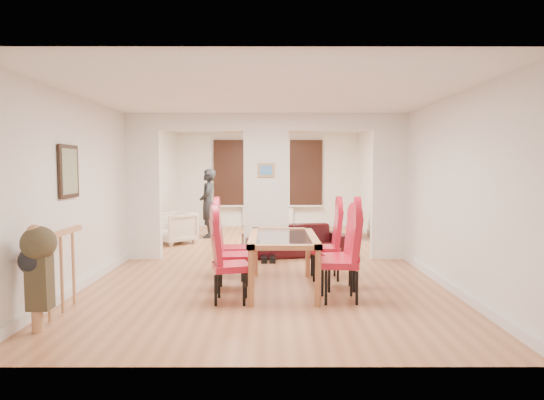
{
  "coord_description": "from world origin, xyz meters",
  "views": [
    {
      "loc": [
        0.09,
        -8.15,
        1.65
      ],
      "look_at": [
        0.11,
        0.6,
        1.02
      ],
      "focal_mm": 30.0,
      "sensor_mm": 36.0,
      "label": 1
    }
  ],
  "objects_px": {
    "sofa": "(295,240)",
    "coffee_table": "(275,231)",
    "dining_chair_rc": "(325,243)",
    "person": "(208,203)",
    "dining_chair_lc": "(231,243)",
    "bottle": "(284,221)",
    "dining_table": "(283,263)",
    "television": "(352,225)",
    "dining_chair_lb": "(233,250)",
    "bowl": "(270,226)",
    "dining_chair_la": "(231,260)",
    "armchair": "(175,228)",
    "dining_chair_ra": "(339,256)",
    "dining_chair_rb": "(340,252)"
  },
  "relations": [
    {
      "from": "sofa",
      "to": "coffee_table",
      "type": "height_order",
      "value": "sofa"
    },
    {
      "from": "dining_chair_rc",
      "to": "person",
      "type": "bearing_deg",
      "value": 120.72
    },
    {
      "from": "dining_chair_lc",
      "to": "bottle",
      "type": "distance_m",
      "value": 4.35
    },
    {
      "from": "dining_table",
      "to": "dining_chair_lc",
      "type": "bearing_deg",
      "value": 141.37
    },
    {
      "from": "coffee_table",
      "to": "dining_chair_rc",
      "type": "bearing_deg",
      "value": -80.54
    },
    {
      "from": "dining_chair_rc",
      "to": "television",
      "type": "xyz_separation_m",
      "value": [
        1.12,
        3.99,
        -0.25
      ]
    },
    {
      "from": "dining_chair_lb",
      "to": "coffee_table",
      "type": "distance_m",
      "value": 4.95
    },
    {
      "from": "sofa",
      "to": "person",
      "type": "bearing_deg",
      "value": 119.81
    },
    {
      "from": "bowl",
      "to": "dining_table",
      "type": "bearing_deg",
      "value": -87.8
    },
    {
      "from": "dining_chair_la",
      "to": "dining_chair_lc",
      "type": "bearing_deg",
      "value": 80.8
    },
    {
      "from": "dining_chair_lb",
      "to": "person",
      "type": "distance_m",
      "value": 4.73
    },
    {
      "from": "armchair",
      "to": "person",
      "type": "xyz_separation_m",
      "value": [
        0.6,
        0.85,
        0.46
      ]
    },
    {
      "from": "bowl",
      "to": "armchair",
      "type": "bearing_deg",
      "value": -151.77
    },
    {
      "from": "coffee_table",
      "to": "bowl",
      "type": "relative_size",
      "value": 4.51
    },
    {
      "from": "dining_chair_la",
      "to": "dining_chair_rc",
      "type": "height_order",
      "value": "dining_chair_rc"
    },
    {
      "from": "dining_chair_rc",
      "to": "sofa",
      "type": "height_order",
      "value": "dining_chair_rc"
    },
    {
      "from": "sofa",
      "to": "person",
      "type": "xyz_separation_m",
      "value": [
        -1.93,
        2.19,
        0.52
      ]
    },
    {
      "from": "dining_table",
      "to": "dining_chair_ra",
      "type": "relative_size",
      "value": 1.41
    },
    {
      "from": "dining_chair_rc",
      "to": "armchair",
      "type": "xyz_separation_m",
      "value": [
        -2.88,
        3.15,
        -0.19
      ]
    },
    {
      "from": "television",
      "to": "bowl",
      "type": "height_order",
      "value": "television"
    },
    {
      "from": "sofa",
      "to": "bottle",
      "type": "height_order",
      "value": "sofa"
    },
    {
      "from": "sofa",
      "to": "coffee_table",
      "type": "relative_size",
      "value": 2.14
    },
    {
      "from": "sofa",
      "to": "dining_chair_rb",
      "type": "bearing_deg",
      "value": -90.15
    },
    {
      "from": "dining_chair_ra",
      "to": "sofa",
      "type": "distance_m",
      "value": 2.96
    },
    {
      "from": "dining_chair_lb",
      "to": "dining_chair_rc",
      "type": "bearing_deg",
      "value": 21.83
    },
    {
      "from": "dining_chair_rc",
      "to": "bottle",
      "type": "bearing_deg",
      "value": 97.58
    },
    {
      "from": "dining_table",
      "to": "dining_chair_ra",
      "type": "distance_m",
      "value": 0.86
    },
    {
      "from": "dining_chair_ra",
      "to": "dining_chair_rb",
      "type": "xyz_separation_m",
      "value": [
        0.09,
        0.53,
        -0.05
      ]
    },
    {
      "from": "dining_chair_lc",
      "to": "dining_chair_rb",
      "type": "bearing_deg",
      "value": -22.92
    },
    {
      "from": "dining_chair_lc",
      "to": "dining_chair_ra",
      "type": "distance_m",
      "value": 1.8
    },
    {
      "from": "dining_chair_rc",
      "to": "television",
      "type": "distance_m",
      "value": 4.15
    },
    {
      "from": "dining_table",
      "to": "armchair",
      "type": "relative_size",
      "value": 2.11
    },
    {
      "from": "dining_chair_lb",
      "to": "dining_chair_rc",
      "type": "height_order",
      "value": "dining_chair_lb"
    },
    {
      "from": "armchair",
      "to": "bottle",
      "type": "height_order",
      "value": "armchair"
    },
    {
      "from": "person",
      "to": "dining_chair_rb",
      "type": "bearing_deg",
      "value": 25.27
    },
    {
      "from": "dining_chair_ra",
      "to": "sofa",
      "type": "height_order",
      "value": "dining_chair_ra"
    },
    {
      "from": "dining_chair_la",
      "to": "bowl",
      "type": "height_order",
      "value": "dining_chair_la"
    },
    {
      "from": "person",
      "to": "bowl",
      "type": "relative_size",
      "value": 8.08
    },
    {
      "from": "dining_chair_ra",
      "to": "dining_chair_rc",
      "type": "relative_size",
      "value": 1.06
    },
    {
      "from": "armchair",
      "to": "bottle",
      "type": "relative_size",
      "value": 2.59
    },
    {
      "from": "coffee_table",
      "to": "bowl",
      "type": "bearing_deg",
      "value": -174.36
    },
    {
      "from": "dining_chair_lc",
      "to": "dining_chair_ra",
      "type": "height_order",
      "value": "dining_chair_ra"
    },
    {
      "from": "armchair",
      "to": "bowl",
      "type": "bearing_deg",
      "value": 75.2
    },
    {
      "from": "television",
      "to": "coffee_table",
      "type": "relative_size",
      "value": 1.11
    },
    {
      "from": "dining_table",
      "to": "dining_chair_lb",
      "type": "bearing_deg",
      "value": -179.22
    },
    {
      "from": "bowl",
      "to": "person",
      "type": "bearing_deg",
      "value": -170.08
    },
    {
      "from": "bowl",
      "to": "dining_chair_lc",
      "type": "bearing_deg",
      "value": -97.46
    },
    {
      "from": "television",
      "to": "bowl",
      "type": "bearing_deg",
      "value": 98.02
    },
    {
      "from": "person",
      "to": "coffee_table",
      "type": "bearing_deg",
      "value": 97.01
    },
    {
      "from": "dining_chair_rb",
      "to": "armchair",
      "type": "relative_size",
      "value": 1.37
    }
  ]
}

